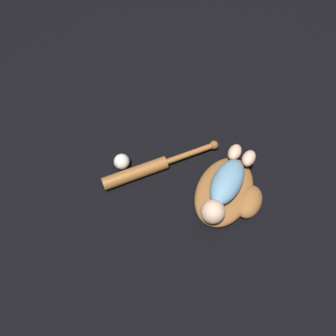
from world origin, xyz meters
TOP-DOWN VIEW (x-y plane):
  - ground_plane at (0.00, 0.00)m, footprint 6.00×6.00m
  - baseball_glove at (-0.01, 0.02)m, footprint 0.35×0.28m
  - baby_figure at (0.00, 0.00)m, footprint 0.38×0.13m
  - baseball_bat at (0.06, -0.32)m, footprint 0.45×0.33m
  - baseball at (0.10, -0.43)m, footprint 0.07×0.07m

SIDE VIEW (x-z plane):
  - ground_plane at x=0.00m, z-range 0.00..0.00m
  - baseball_bat at x=0.06m, z-range 0.00..0.06m
  - baseball at x=0.10m, z-range 0.00..0.07m
  - baseball_glove at x=-0.01m, z-range 0.00..0.08m
  - baby_figure at x=0.00m, z-range 0.07..0.16m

